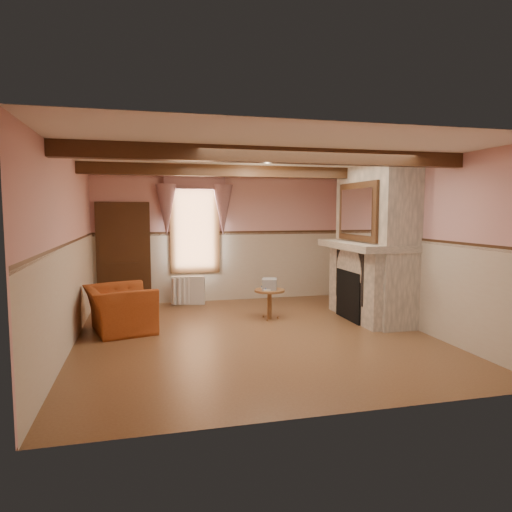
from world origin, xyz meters
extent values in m
cube|color=brown|center=(0.00, 0.00, 0.00)|extent=(5.50, 6.00, 0.01)
cube|color=silver|center=(0.00, 0.00, 2.80)|extent=(5.50, 6.00, 0.01)
cube|color=#D49793|center=(0.00, 3.00, 1.40)|extent=(5.50, 0.02, 2.80)
cube|color=#D49793|center=(0.00, -3.00, 1.40)|extent=(5.50, 0.02, 2.80)
cube|color=#D49793|center=(-2.75, 0.00, 1.40)|extent=(0.02, 6.00, 2.80)
cube|color=#D49793|center=(2.75, 0.00, 1.40)|extent=(0.02, 6.00, 2.80)
cube|color=black|center=(2.00, 0.60, 0.45)|extent=(0.20, 0.95, 0.90)
imported|color=#994219|center=(-2.09, 0.73, 0.37)|extent=(1.26, 1.37, 0.75)
cylinder|color=brown|center=(0.54, 0.98, 0.28)|extent=(0.68, 0.68, 0.55)
cube|color=#B7AD8C|center=(0.54, 0.99, 0.65)|extent=(0.34, 0.38, 0.20)
cube|color=silver|center=(-0.79, 2.70, 0.30)|extent=(0.72, 0.32, 0.60)
imported|color=brown|center=(2.24, 0.79, 1.46)|extent=(0.36, 0.36, 0.09)
cube|color=#31210D|center=(2.24, 1.40, 1.52)|extent=(0.14, 0.24, 0.20)
cylinder|color=#BF8E35|center=(2.24, 1.14, 1.56)|extent=(0.11, 0.11, 0.28)
cylinder|color=#A41A14|center=(2.24, -0.21, 1.50)|extent=(0.06, 0.06, 0.16)
cylinder|color=gold|center=(2.24, 0.39, 1.48)|extent=(0.06, 0.06, 0.12)
cube|color=gray|center=(2.42, 0.60, 1.40)|extent=(0.85, 2.00, 2.80)
cube|color=gray|center=(2.24, 0.60, 1.36)|extent=(1.05, 2.05, 0.12)
cube|color=silver|center=(2.06, 0.60, 1.97)|extent=(0.06, 1.44, 1.04)
cube|color=black|center=(-2.10, 2.94, 1.05)|extent=(1.10, 0.10, 2.10)
cube|color=white|center=(-0.60, 2.97, 1.65)|extent=(1.06, 0.08, 2.02)
cube|color=gray|center=(-0.60, 2.88, 2.25)|extent=(1.30, 0.14, 1.40)
cube|color=black|center=(0.00, -1.20, 2.70)|extent=(5.50, 0.18, 0.20)
cube|color=black|center=(0.00, 1.20, 2.70)|extent=(5.50, 0.18, 0.20)
camera|label=1|loc=(-1.68, -6.96, 1.97)|focal=32.00mm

